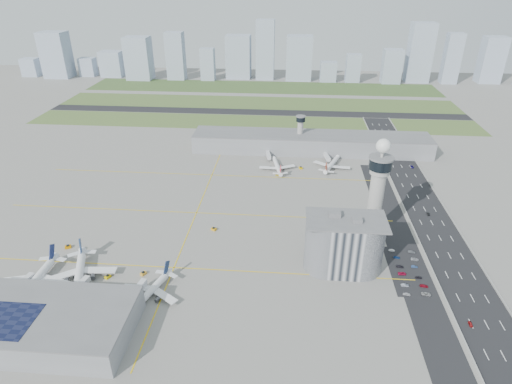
# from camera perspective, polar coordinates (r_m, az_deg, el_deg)

# --- Properties ---
(ground) EXTENTS (1000.00, 1000.00, 0.00)m
(ground) POSITION_cam_1_polar(r_m,az_deg,el_deg) (260.73, -0.64, -6.48)
(ground) COLOR gray
(grass_strip_0) EXTENTS (480.00, 50.00, 0.08)m
(grass_strip_0) POSITION_cam_1_polar(r_m,az_deg,el_deg) (465.41, -0.53, 9.28)
(grass_strip_0) COLOR #45602D
(grass_strip_0) RESTS_ON ground
(grass_strip_1) EXTENTS (480.00, 60.00, 0.08)m
(grass_strip_1) POSITION_cam_1_polar(r_m,az_deg,el_deg) (536.88, 0.22, 11.79)
(grass_strip_1) COLOR #506731
(grass_strip_1) RESTS_ON ground
(grass_strip_2) EXTENTS (480.00, 70.00, 0.08)m
(grass_strip_2) POSITION_cam_1_polar(r_m,az_deg,el_deg) (614.05, 0.83, 13.81)
(grass_strip_2) COLOR #3B5126
(grass_strip_2) RESTS_ON ground
(runway) EXTENTS (480.00, 22.00, 0.10)m
(runway) POSITION_cam_1_polar(r_m,az_deg,el_deg) (500.54, -0.14, 10.61)
(runway) COLOR black
(runway) RESTS_ON ground
(highway) EXTENTS (28.00, 500.00, 0.10)m
(highway) POSITION_cam_1_polar(r_m,az_deg,el_deg) (276.44, 24.03, -7.02)
(highway) COLOR black
(highway) RESTS_ON ground
(barrier_left) EXTENTS (0.60, 500.00, 1.20)m
(barrier_left) POSITION_cam_1_polar(r_m,az_deg,el_deg) (271.69, 21.25, -6.93)
(barrier_left) COLOR #9E9E99
(barrier_left) RESTS_ON ground
(barrier_right) EXTENTS (0.60, 500.00, 1.20)m
(barrier_right) POSITION_cam_1_polar(r_m,az_deg,el_deg) (281.24, 26.75, -6.91)
(barrier_right) COLOR #9E9E99
(barrier_right) RESTS_ON ground
(landside_road) EXTENTS (18.00, 260.00, 0.08)m
(landside_road) POSITION_cam_1_polar(r_m,az_deg,el_deg) (261.02, 19.44, -8.25)
(landside_road) COLOR black
(landside_road) RESTS_ON ground
(parking_lot) EXTENTS (20.00, 44.00, 0.10)m
(parking_lot) POSITION_cam_1_polar(r_m,az_deg,el_deg) (251.16, 19.59, -9.83)
(parking_lot) COLOR black
(parking_lot) RESTS_ON ground
(taxiway_line_h_0) EXTENTS (260.00, 0.60, 0.01)m
(taxiway_line_h_0) POSITION_cam_1_polar(r_m,az_deg,el_deg) (243.38, -10.87, -9.87)
(taxiway_line_h_0) COLOR yellow
(taxiway_line_h_0) RESTS_ON ground
(taxiway_line_h_1) EXTENTS (260.00, 0.60, 0.01)m
(taxiway_line_h_1) POSITION_cam_1_polar(r_m,az_deg,el_deg) (291.62, -7.95, -2.77)
(taxiway_line_h_1) COLOR yellow
(taxiway_line_h_1) RESTS_ON ground
(taxiway_line_h_2) EXTENTS (260.00, 0.60, 0.01)m
(taxiway_line_h_2) POSITION_cam_1_polar(r_m,az_deg,el_deg) (343.59, -5.90, 2.27)
(taxiway_line_h_2) COLOR yellow
(taxiway_line_h_2) RESTS_ON ground
(taxiway_line_v) EXTENTS (0.60, 260.00, 0.01)m
(taxiway_line_v) POSITION_cam_1_polar(r_m,az_deg,el_deg) (291.62, -7.95, -2.77)
(taxiway_line_v) COLOR yellow
(taxiway_line_v) RESTS_ON ground
(control_tower) EXTENTS (14.00, 14.00, 64.50)m
(control_tower) POSITION_cam_1_polar(r_m,az_deg,el_deg) (254.33, 15.86, 0.58)
(control_tower) COLOR #ADAAA5
(control_tower) RESTS_ON ground
(secondary_tower) EXTENTS (8.60, 8.60, 31.90)m
(secondary_tower) POSITION_cam_1_polar(r_m,az_deg,el_deg) (386.68, 5.91, 8.21)
(secondary_tower) COLOR #ADAAA5
(secondary_tower) RESTS_ON ground
(admin_building) EXTENTS (42.00, 24.00, 33.50)m
(admin_building) POSITION_cam_1_polar(r_m,az_deg,el_deg) (235.19, 11.64, -6.84)
(admin_building) COLOR #B2B2B7
(admin_building) RESTS_ON ground
(terminal_pier) EXTENTS (210.00, 32.00, 15.80)m
(terminal_pier) POSITION_cam_1_polar(r_m,az_deg,el_deg) (388.90, 7.32, 6.54)
(terminal_pier) COLOR gray
(terminal_pier) RESTS_ON ground
(near_terminal) EXTENTS (84.00, 42.00, 13.00)m
(near_terminal) POSITION_cam_1_polar(r_m,az_deg,el_deg) (221.36, -27.14, -15.24)
(near_terminal) COLOR gray
(near_terminal) RESTS_ON ground
(airplane_near_a) EXTENTS (37.69, 44.31, 12.39)m
(airplane_near_a) POSITION_cam_1_polar(r_m,az_deg,el_deg) (250.22, -27.54, -10.04)
(airplane_near_a) COLOR white
(airplane_near_a) RESTS_ON ground
(airplane_near_b) EXTENTS (51.72, 55.68, 12.63)m
(airplane_near_b) POSITION_cam_1_polar(r_m,az_deg,el_deg) (245.42, -22.61, -9.60)
(airplane_near_b) COLOR white
(airplane_near_b) RESTS_ON ground
(airplane_near_c) EXTENTS (41.73, 45.36, 10.48)m
(airplane_near_c) POSITION_cam_1_polar(r_m,az_deg,el_deg) (223.55, -14.13, -12.46)
(airplane_near_c) COLOR white
(airplane_near_c) RESTS_ON ground
(airplane_far_a) EXTENTS (36.39, 40.53, 9.88)m
(airplane_far_a) POSITION_cam_1_polar(r_m,az_deg,el_deg) (350.68, 2.85, 3.81)
(airplane_far_a) COLOR white
(airplane_far_a) RESTS_ON ground
(airplane_far_b) EXTENTS (42.39, 45.59, 10.32)m
(airplane_far_b) POSITION_cam_1_polar(r_m,az_deg,el_deg) (358.80, 10.11, 4.01)
(airplane_far_b) COLOR white
(airplane_far_b) RESTS_ON ground
(jet_bridge_near_0) EXTENTS (5.39, 14.31, 5.70)m
(jet_bridge_near_0) POSITION_cam_1_polar(r_m,az_deg,el_deg) (249.19, -29.61, -11.74)
(jet_bridge_near_0) COLOR silver
(jet_bridge_near_0) RESTS_ON ground
(jet_bridge_near_1) EXTENTS (5.39, 14.31, 5.70)m
(jet_bridge_near_1) POSITION_cam_1_polar(r_m,az_deg,el_deg) (234.46, -23.36, -12.78)
(jet_bridge_near_1) COLOR silver
(jet_bridge_near_1) RESTS_ON ground
(jet_bridge_near_2) EXTENTS (5.39, 14.31, 5.70)m
(jet_bridge_near_2) POSITION_cam_1_polar(r_m,az_deg,el_deg) (222.81, -16.30, -13.76)
(jet_bridge_near_2) COLOR silver
(jet_bridge_near_2) RESTS_ON ground
(jet_bridge_far_0) EXTENTS (5.39, 14.31, 5.70)m
(jet_bridge_far_0) POSITION_cam_1_polar(r_m,az_deg,el_deg) (375.87, 1.53, 5.17)
(jet_bridge_far_0) COLOR silver
(jet_bridge_far_0) RESTS_ON ground
(jet_bridge_far_1) EXTENTS (5.39, 14.31, 5.70)m
(jet_bridge_far_1) POSITION_cam_1_polar(r_m,az_deg,el_deg) (376.71, 9.17, 4.87)
(jet_bridge_far_1) COLOR silver
(jet_bridge_far_1) RESTS_ON ground
(tug_0) EXTENTS (4.04, 3.47, 1.97)m
(tug_0) POSITION_cam_1_polar(r_m,az_deg,el_deg) (276.95, -23.79, -6.67)
(tug_0) COLOR #D27E00
(tug_0) RESTS_ON ground
(tug_1) EXTENTS (3.45, 3.79, 1.82)m
(tug_1) POSITION_cam_1_polar(r_m,az_deg,el_deg) (241.59, -14.79, -10.42)
(tug_1) COLOR gold
(tug_1) RESTS_ON ground
(tug_2) EXTENTS (3.19, 3.61, 1.75)m
(tug_2) POSITION_cam_1_polar(r_m,az_deg,el_deg) (244.82, -19.17, -10.59)
(tug_2) COLOR #DDBD04
(tug_2) RESTS_ON ground
(tug_3) EXTENTS (3.89, 3.50, 1.87)m
(tug_3) POSITION_cam_1_polar(r_m,az_deg,el_deg) (271.28, -5.66, -4.91)
(tug_3) COLOR orange
(tug_3) RESTS_ON ground
(tug_4) EXTENTS (3.89, 2.96, 2.07)m
(tug_4) POSITION_cam_1_polar(r_m,az_deg,el_deg) (341.35, 2.93, 2.40)
(tug_4) COLOR gold
(tug_4) RESTS_ON ground
(tug_5) EXTENTS (3.17, 3.74, 1.84)m
(tug_5) POSITION_cam_1_polar(r_m,az_deg,el_deg) (354.45, 5.98, 3.25)
(tug_5) COLOR #E3B301
(tug_5) RESTS_ON ground
(car_lot_0) EXTENTS (3.70, 1.65, 1.24)m
(car_lot_0) POSITION_cam_1_polar(r_m,az_deg,el_deg) (234.15, 19.46, -12.71)
(car_lot_0) COLOR silver
(car_lot_0) RESTS_ON ground
(car_lot_1) EXTENTS (4.02, 1.44, 1.32)m
(car_lot_1) POSITION_cam_1_polar(r_m,az_deg,el_deg) (239.42, 19.24, -11.65)
(car_lot_1) COLOR #8B91A3
(car_lot_1) RESTS_ON ground
(car_lot_2) EXTENTS (4.53, 2.30, 1.23)m
(car_lot_2) POSITION_cam_1_polar(r_m,az_deg,el_deg) (246.95, 18.90, -10.25)
(car_lot_2) COLOR #B5103B
(car_lot_2) RESTS_ON ground
(car_lot_3) EXTENTS (4.10, 2.09, 1.14)m
(car_lot_3) POSITION_cam_1_polar(r_m,az_deg,el_deg) (251.91, 18.63, -9.38)
(car_lot_3) COLOR black
(car_lot_3) RESTS_ON ground
(car_lot_4) EXTENTS (3.77, 1.95, 1.23)m
(car_lot_4) POSITION_cam_1_polar(r_m,az_deg,el_deg) (258.46, 18.25, -8.27)
(car_lot_4) COLOR navy
(car_lot_4) RESTS_ON ground
(car_lot_5) EXTENTS (3.52, 1.43, 1.14)m
(car_lot_5) POSITION_cam_1_polar(r_m,az_deg,el_deg) (263.47, 17.65, -7.43)
(car_lot_5) COLOR white
(car_lot_5) RESTS_ON ground
(car_lot_6) EXTENTS (4.98, 2.79, 1.32)m
(car_lot_6) POSITION_cam_1_polar(r_m,az_deg,el_deg) (237.55, 21.76, -12.51)
(car_lot_6) COLOR #9F9F9F
(car_lot_6) RESTS_ON ground
(car_lot_7) EXTENTS (4.36, 2.02, 1.23)m
(car_lot_7) POSITION_cam_1_polar(r_m,az_deg,el_deg) (242.41, 21.49, -11.57)
(car_lot_7) COLOR maroon
(car_lot_7) RESTS_ON ground
(car_lot_8) EXTENTS (3.44, 1.43, 1.16)m
(car_lot_8) POSITION_cam_1_polar(r_m,az_deg,el_deg) (247.27, 20.88, -10.59)
(car_lot_8) COLOR black
(car_lot_8) RESTS_ON ground
(car_lot_9) EXTENTS (3.45, 1.24, 1.13)m
(car_lot_9) POSITION_cam_1_polar(r_m,az_deg,el_deg) (254.42, 20.37, -9.31)
(car_lot_9) COLOR #2D4A81
(car_lot_9) RESTS_ON ground
(car_lot_10) EXTENTS (4.42, 2.46, 1.17)m
(car_lot_10) POSITION_cam_1_polar(r_m,az_deg,el_deg) (260.21, 20.40, -8.41)
(car_lot_10) COLOR silver
(car_lot_10) RESTS_ON ground
(car_lot_11) EXTENTS (4.39, 2.31, 1.21)m
(car_lot_11) POSITION_cam_1_polar(r_m,az_deg,el_deg) (265.80, 20.05, -7.51)
(car_lot_11) COLOR gray
(car_lot_11) RESTS_ON ground
(car_hw_0) EXTENTS (1.48, 3.54, 1.20)m
(car_hw_0) POSITION_cam_1_polar(r_m,az_deg,el_deg) (228.98, 26.69, -15.46)
(car_hw_0) COLOR #A2181A
(car_hw_0) RESTS_ON ground
(car_hw_1) EXTENTS (1.59, 3.89, 1.26)m
(car_hw_1) POSITION_cam_1_polar(r_m,az_deg,el_deg) (308.63, 21.97, -2.73)
(car_hw_1) COLOR black
(car_hw_1) RESTS_ON ground
(car_hw_2) EXTENTS (2.30, 4.75, 1.30)m
(car_hw_2) POSITION_cam_1_polar(r_m,az_deg,el_deg) (377.64, 20.10, 3.17)
(car_hw_2) COLOR #140D5C
(car_hw_2) RESTS_ON ground
(car_hw_4) EXTENTS (1.72, 3.53, 1.16)m
(car_hw_4) POSITION_cam_1_polar(r_m,az_deg,el_deg) (427.59, 16.18, 6.57)
(car_hw_4) COLOR #9EA6AF
(car_hw_4) RESTS_ON ground
(skyline_bldg_0) EXTENTS (24.05, 19.24, 26.50)m
(skyline_bldg_0) POSITION_cam_1_polar(r_m,az_deg,el_deg) (762.82, -27.81, 14.51)
(skyline_bldg_0) COLOR #9EADC1
(skyline_bldg_0) RESTS_ON ground
(skyline_bldg_1) EXTENTS (37.63, 30.10, 65.60)m
(skyline_bldg_1) POSITION_cam_1_polar(r_m,az_deg,el_deg) (732.78, -25.10, 16.23)
(skyline_bldg_1) COLOR #9EADC1
(skyline_bldg_1) RESTS_ON ground
(skyline_bldg_2) EXTENTS (22.81, 18.25, 26.79)m
(skyline_bldg_2) POSITION_cam_1_polar(r_m,az_deg,el_deg) (728.86, -21.49, 15.26)
(skyline_bldg_2) COLOR #9EADC1
(skyline_bldg_2) RESTS_ON ground
(skyline_bldg_3) EXTENTS (32.30, 25.84, 36.93)m
(skyline_bldg_3) POSITION_cam_1_polar(r_m,az_deg,el_deg) (713.31, -18.61, 15.90)
(skyline_bldg_3) COLOR #9EADC1
(skyline_bldg_3) RESTS_ON ground
(skyline_bldg_4) EXTENTS (35.81, 28.65, 60.36)m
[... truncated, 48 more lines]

